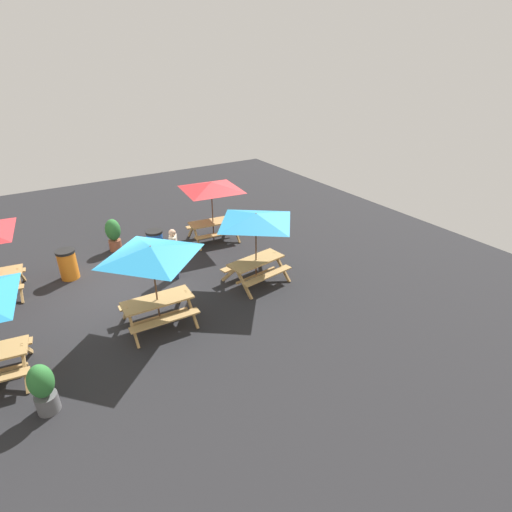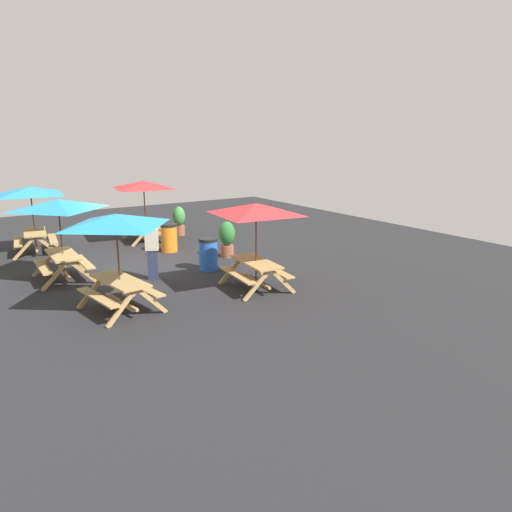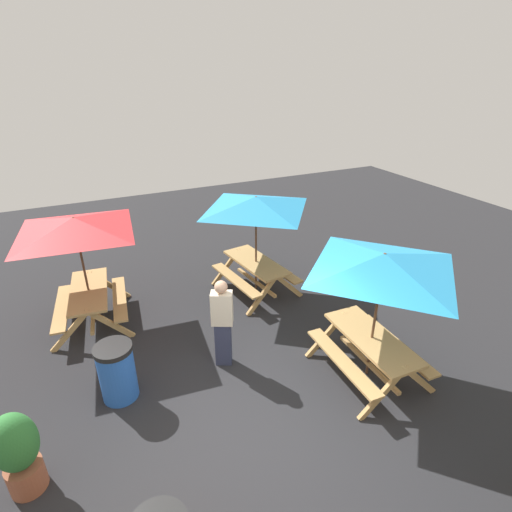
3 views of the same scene
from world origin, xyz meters
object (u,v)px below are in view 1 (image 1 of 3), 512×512
Objects in this scene: trash_bin_blue at (155,243)px; trash_bin_orange at (68,264)px; potted_plant_1 at (113,234)px; person_standing at (174,252)px; picnic_table_1 at (256,223)px; picnic_table_2 at (211,190)px; potted_plant_2 at (43,388)px; picnic_table_0 at (152,257)px.

trash_bin_orange is (2.88, 0.03, 0.00)m from trash_bin_blue.
potted_plant_1 is 0.72× the size of person_standing.
person_standing is at bearing 110.13° from potted_plant_1.
picnic_table_1 is at bearing 121.31° from trash_bin_blue.
picnic_table_2 is 3.88m from potted_plant_1.
potted_plant_2 is at bearing 47.21° from picnic_table_2.
potted_plant_1 is at bearing -64.05° from picnic_table_1.
potted_plant_2 is (6.28, 2.13, -1.39)m from picnic_table_1.
picnic_table_2 is at bearing -129.84° from picnic_table_0.
potted_plant_2 is at bearing 30.75° from picnic_table_0.
potted_plant_1 is 3.29m from person_standing.
potted_plant_2 is (6.58, 5.71, -1.39)m from picnic_table_2.
picnic_table_1 is 3.59m from picnic_table_2.
trash_bin_orange is 0.81× the size of potted_plant_1.
trash_bin_blue is (2.37, 0.18, -1.49)m from picnic_table_2.
potted_plant_1 reaches higher than trash_bin_blue.
picnic_table_2 is (-0.30, -3.57, 0.00)m from picnic_table_1.
potted_plant_1 is (-0.19, -5.21, -1.34)m from picnic_table_0.
picnic_table_2 is 2.34× the size of potted_plant_1.
picnic_table_1 and picnic_table_2 have the same top height.
person_standing is (-2.91, 1.77, 0.39)m from trash_bin_orange.
potted_plant_2 is (3.12, 6.81, -0.05)m from potted_plant_1.
picnic_table_2 is at bearing -102.95° from picnic_table_1.
person_standing is (-1.13, 3.08, 0.24)m from potted_plant_1.
trash_bin_orange is at bearing -42.33° from picnic_table_1.
potted_plant_2 is at bearing 76.41° from trash_bin_orange.
picnic_table_2 is 2.81m from trash_bin_blue.
picnic_table_1 reaches higher than potted_plant_1.
picnic_table_0 reaches higher than potted_plant_1.
picnic_table_1 reaches higher than potted_plant_2.
picnic_table_1 reaches higher than trash_bin_orange.
potted_plant_1 reaches higher than potted_plant_2.
picnic_table_0 is at bearing 71.74° from trash_bin_blue.
picnic_table_0 and picnic_table_2 have the same top height.
picnic_table_0 is 0.83× the size of picnic_table_2.
trash_bin_orange is (4.95, -3.37, -1.49)m from picnic_table_1.
potted_plant_2 is 5.66m from person_standing.
trash_bin_blue is at bearing -106.34° from picnic_table_0.
potted_plant_1 is (3.47, -1.11, -1.34)m from picnic_table_2.
picnic_table_0 and picnic_table_1 have the same top height.
person_standing reaches higher than potted_plant_1.
potted_plant_1 is at bearing -143.71° from trash_bin_orange.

